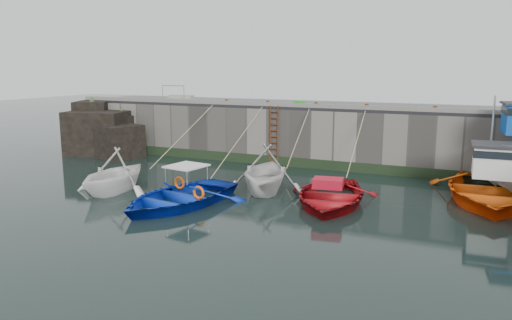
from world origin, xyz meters
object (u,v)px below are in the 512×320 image
at_px(fish_crate, 299,104).
at_px(bollard_b, 268,103).
at_px(bollard_a, 227,102).
at_px(boat_near_navy, 330,203).
at_px(ladder, 274,136).
at_px(boat_near_blacktrim, 265,191).
at_px(bollard_e, 435,109).
at_px(boat_far_orange, 489,189).
at_px(bollard_d, 367,106).
at_px(boat_near_white, 115,191).
at_px(bollard_c, 316,105).
at_px(boat_near_blue, 179,204).

distance_m(fish_crate, bollard_b, 1.78).
distance_m(bollard_a, bollard_b, 2.50).
xyz_separation_m(boat_near_navy, bollard_b, (-5.37, 6.38, 3.30)).
xyz_separation_m(ladder, bollard_a, (-3.00, 0.34, 1.71)).
height_order(boat_near_blacktrim, bollard_e, bollard_e).
xyz_separation_m(ladder, bollard_e, (8.00, 0.34, 1.71)).
relative_size(boat_far_orange, bollard_d, 25.44).
height_order(ladder, boat_near_blacktrim, ladder).
height_order(ladder, boat_near_white, ladder).
bearing_deg(ladder, boat_near_white, -116.46).
relative_size(bollard_c, bollard_e, 1.00).
height_order(bollard_d, bollard_e, same).
bearing_deg(ladder, bollard_b, 146.14).
height_order(boat_near_blue, bollard_d, bollard_d).
bearing_deg(bollard_d, boat_near_navy, -89.35).
height_order(boat_near_blue, bollard_a, bollard_a).
relative_size(boat_near_white, boat_near_navy, 0.77).
xyz_separation_m(boat_near_blue, fish_crate, (1.67, 9.04, 3.32)).
distance_m(boat_near_blue, bollard_a, 9.92).
height_order(ladder, bollard_c, bollard_c).
xyz_separation_m(boat_near_navy, bollard_c, (-2.67, 6.38, 3.30)).
xyz_separation_m(boat_near_blue, bollard_a, (-2.60, 8.99, 3.30)).
bearing_deg(ladder, bollard_a, 173.62).
bearing_deg(boat_near_navy, ladder, 119.18).
bearing_deg(boat_near_white, boat_near_blue, -14.37).
distance_m(fish_crate, bollard_a, 4.28).
height_order(boat_near_white, bollard_a, bollard_a).
bearing_deg(bollard_a, bollard_b, 0.00).
distance_m(bollard_c, bollard_d, 2.60).
bearing_deg(boat_near_white, bollard_e, 30.01).
bearing_deg(boat_near_white, bollard_c, 48.57).
bearing_deg(boat_near_blue, bollard_e, 56.29).
distance_m(bollard_a, bollard_e, 11.00).
relative_size(ladder, bollard_c, 11.43).
distance_m(ladder, boat_near_navy, 7.92).
distance_m(ladder, fish_crate, 2.18).
distance_m(boat_near_navy, bollard_d, 7.18).
bearing_deg(bollard_b, boat_far_orange, -16.80).
bearing_deg(bollard_d, boat_far_orange, -30.22).
bearing_deg(bollard_c, bollard_a, 180.00).
height_order(boat_near_blue, bollard_c, bollard_c).
bearing_deg(fish_crate, boat_near_blacktrim, -106.40).
distance_m(boat_near_navy, bollard_b, 8.97).
height_order(boat_far_orange, bollard_e, boat_far_orange).
height_order(boat_near_blacktrim, bollard_d, bollard_d).
bearing_deg(ladder, fish_crate, 16.79).
relative_size(bollard_a, bollard_e, 1.00).
bearing_deg(fish_crate, ladder, 175.08).
relative_size(fish_crate, bollard_d, 2.10).
bearing_deg(boat_near_blue, bollard_c, 83.24).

